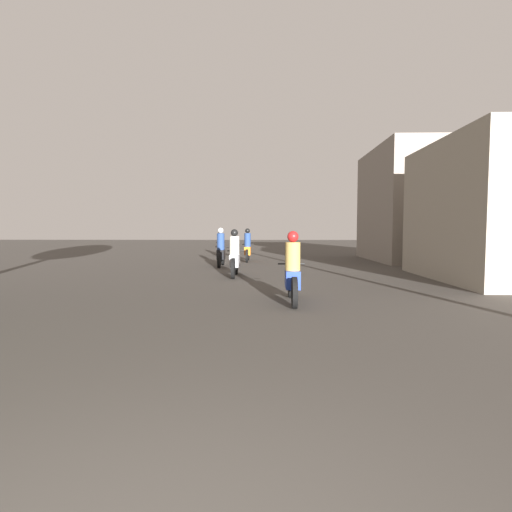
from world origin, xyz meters
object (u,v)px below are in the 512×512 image
Objects in this scene: motorcycle_orange at (248,248)px; building_right_far at (429,205)px; motorcycle_silver at (235,258)px; motorcycle_white at (220,246)px; motorcycle_black at (221,251)px; motorcycle_blue at (293,274)px.

building_right_far is at bearing -3.30° from motorcycle_orange.
motorcycle_white is (-1.75, 10.94, -0.03)m from motorcycle_silver.
motorcycle_silver is at bearing -77.47° from motorcycle_black.
motorcycle_orange is at bearing 87.89° from motorcycle_silver.
motorcycle_black is 7.31m from motorcycle_white.
motorcycle_white is (-3.38, 15.70, -0.02)m from motorcycle_blue.
motorcycle_white is at bearing 98.12° from motorcycle_silver.
motorcycle_silver reaches higher than motorcycle_white.
building_right_far reaches higher than motorcycle_silver.
motorcycle_blue is at bearing -91.18° from motorcycle_orange.
motorcycle_blue reaches higher than motorcycle_white.
motorcycle_blue is at bearing -122.46° from building_right_far.
motorcycle_black is at bearing -160.14° from building_right_far.
motorcycle_white is (-1.88, 4.44, -0.05)m from motorcycle_orange.
motorcycle_black reaches higher than motorcycle_orange.
motorcycle_white is at bearing 95.90° from motorcycle_black.
building_right_far is at bearing -24.35° from motorcycle_white.
motorcycle_orange is 0.31× the size of building_right_far.
motorcycle_black is 0.30× the size of building_right_far.
motorcycle_orange is (0.13, 6.50, 0.01)m from motorcycle_silver.
building_right_far is (11.10, -3.56, 2.23)m from motorcycle_white.
building_right_far is (9.35, 7.38, 2.19)m from motorcycle_silver.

